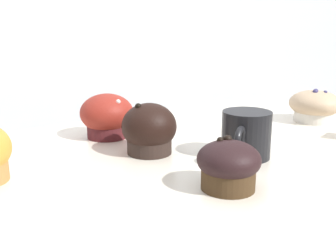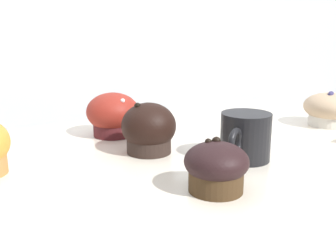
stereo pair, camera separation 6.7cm
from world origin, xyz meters
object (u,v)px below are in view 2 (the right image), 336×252
muffin_front_center (149,130)px  muffin_back_left (216,167)px  muffin_front_left (113,115)px  coffee_cup (245,136)px  muffin_front_right (330,109)px

muffin_front_center → muffin_back_left: bearing=-88.9°
muffin_front_left → coffee_cup: size_ratio=0.92×
coffee_cup → muffin_front_center: bearing=137.0°
muffin_front_left → muffin_front_right: size_ratio=0.91×
muffin_back_left → muffin_front_left: 0.32m
muffin_front_left → muffin_front_right: bearing=-19.0°
muffin_back_left → muffin_front_center: bearing=91.1°
muffin_back_left → muffin_front_right: (0.43, 0.17, 0.00)m
muffin_front_center → muffin_front_left: 0.13m
muffin_back_left → coffee_cup: 0.14m
muffin_back_left → coffee_cup: bearing=34.7°
muffin_front_left → coffee_cup: bearing=-61.5°
muffin_front_right → coffee_cup: (-0.31, -0.09, 0.00)m
muffin_front_center → muffin_front_right: 0.43m
coffee_cup → muffin_front_right: bearing=15.8°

